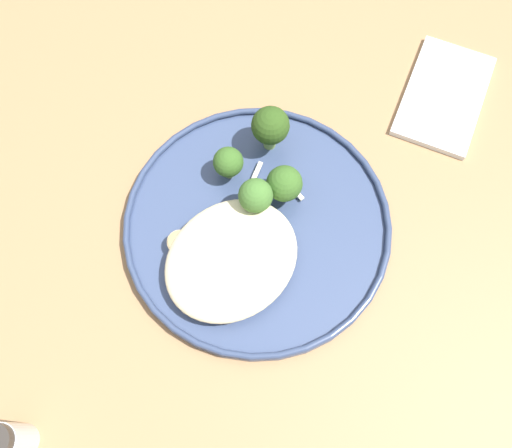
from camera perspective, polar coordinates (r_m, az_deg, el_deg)
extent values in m
plane|color=#47423D|center=(1.31, 0.07, -11.91)|extent=(6.00, 6.00, 0.00)
cube|color=#9E754C|center=(0.61, 0.14, -0.95)|extent=(1.40, 1.00, 0.04)
cylinder|color=#38476B|center=(0.59, 0.00, -0.53)|extent=(0.29, 0.29, 0.01)
torus|color=#334162|center=(0.58, 0.00, -0.23)|extent=(0.29, 0.29, 0.01)
ellipsoid|color=beige|center=(0.56, -2.61, -3.70)|extent=(0.15, 0.12, 0.03)
cylinder|color=beige|center=(0.58, -0.40, 0.79)|extent=(0.03, 0.03, 0.01)
cylinder|color=#988766|center=(0.57, -0.40, 1.07)|extent=(0.02, 0.02, 0.00)
cylinder|color=#E5C689|center=(0.56, -6.31, -4.18)|extent=(0.03, 0.03, 0.01)
cylinder|color=#958159|center=(0.56, -6.39, -3.95)|extent=(0.03, 0.03, 0.00)
cylinder|color=beige|center=(0.56, -1.21, -5.08)|extent=(0.03, 0.03, 0.01)
cylinder|color=#988766|center=(0.55, -1.23, -4.89)|extent=(0.03, 0.03, 0.00)
cylinder|color=#DBB77A|center=(0.55, -3.15, -9.09)|extent=(0.03, 0.03, 0.01)
cylinder|color=#8E774F|center=(0.54, -3.18, -8.95)|extent=(0.02, 0.02, 0.00)
cylinder|color=#E5C689|center=(0.57, -0.08, -2.44)|extent=(0.03, 0.03, 0.01)
cylinder|color=#958159|center=(0.56, -0.08, -2.17)|extent=(0.03, 0.03, 0.00)
cylinder|color=#E5C689|center=(0.57, -7.98, -2.07)|extent=(0.03, 0.03, 0.01)
cylinder|color=#958159|center=(0.56, -8.09, -1.80)|extent=(0.02, 0.02, 0.00)
cylinder|color=#7A994C|center=(0.60, -2.85, 5.63)|extent=(0.01, 0.01, 0.02)
sphere|color=#386023|center=(0.59, -2.94, 6.53)|extent=(0.03, 0.03, 0.03)
cylinder|color=#7A994C|center=(0.62, 1.46, 8.94)|extent=(0.02, 0.02, 0.03)
sphere|color=#2D4C19|center=(0.59, 1.53, 10.33)|extent=(0.04, 0.04, 0.04)
cylinder|color=#89A356|center=(0.59, 2.89, 3.30)|extent=(0.01, 0.01, 0.02)
sphere|color=#386023|center=(0.57, 3.00, 4.27)|extent=(0.04, 0.04, 0.04)
cylinder|color=#7A994C|center=(0.58, -0.04, 1.90)|extent=(0.01, 0.01, 0.03)
sphere|color=#42702D|center=(0.55, -0.04, 3.02)|extent=(0.04, 0.04, 0.04)
cube|color=silver|center=(0.60, -0.37, 4.50)|extent=(0.05, 0.03, 0.00)
cube|color=silver|center=(0.60, 1.31, 3.73)|extent=(0.02, 0.04, 0.00)
cube|color=silver|center=(0.60, 3.78, 3.86)|extent=(0.01, 0.04, 0.00)
cube|color=white|center=(0.71, 19.19, 12.66)|extent=(0.17, 0.14, 0.01)
cylinder|color=white|center=(0.57, -24.40, -20.10)|extent=(0.03, 0.03, 0.05)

